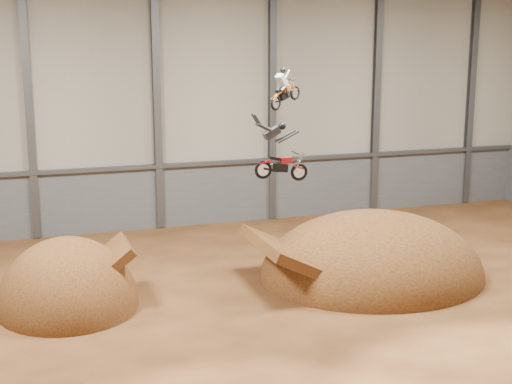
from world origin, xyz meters
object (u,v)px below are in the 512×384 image
at_px(takeoff_ramp, 69,306).
at_px(fmx_rider_b, 281,148).
at_px(landing_ramp, 372,276).
at_px(fmx_rider_a, 287,84).

height_order(takeoff_ramp, fmx_rider_b, fmx_rider_b).
bearing_deg(landing_ramp, fmx_rider_a, 177.90).
bearing_deg(fmx_rider_b, fmx_rider_a, 62.59).
bearing_deg(takeoff_ramp, fmx_rider_a, -2.74).
distance_m(landing_ramp, fmx_rider_b, 8.18).
relative_size(landing_ramp, fmx_rider_b, 3.49).
relative_size(takeoff_ramp, fmx_rider_b, 2.19).
bearing_deg(fmx_rider_b, takeoff_ramp, 165.16).
xyz_separation_m(landing_ramp, fmx_rider_b, (-5.00, -1.57, 6.28)).
bearing_deg(fmx_rider_a, landing_ramp, -32.06).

